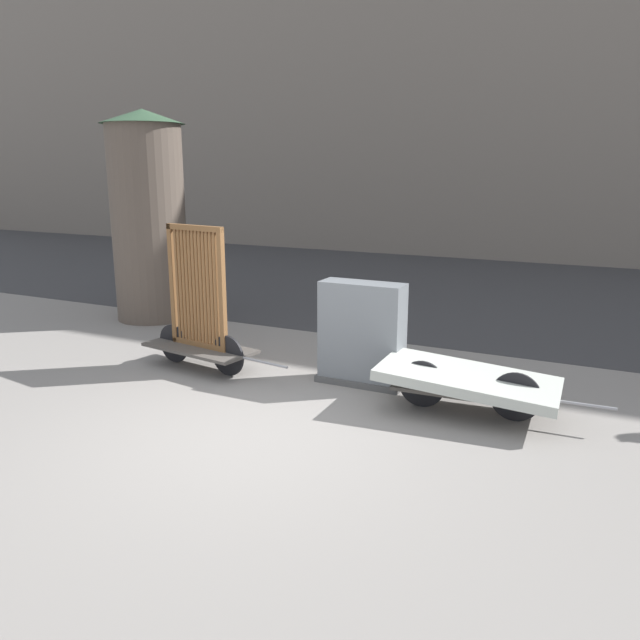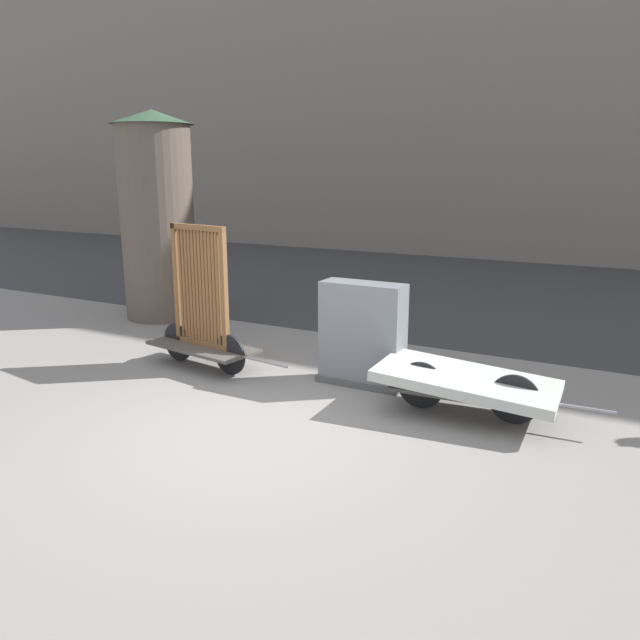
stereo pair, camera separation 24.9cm
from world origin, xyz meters
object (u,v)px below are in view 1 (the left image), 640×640
Objects in this scene: advertising_column at (148,216)px; utility_cabinet at (362,337)px; bike_cart_with_bedframe at (199,319)px; bike_cart_with_mattress at (468,381)px.

utility_cabinet is at bearing -19.04° from advertising_column.
utility_cabinet is (2.15, 0.40, -0.08)m from bike_cart_with_bedframe.
utility_cabinet is at bearing 19.39° from bike_cart_with_bedframe.
bike_cart_with_mattress is (3.57, 0.00, -0.31)m from bike_cart_with_bedframe.
utility_cabinet is (-1.41, 0.40, 0.23)m from bike_cart_with_mattress.
bike_cart_with_bedframe is 0.93× the size of bike_cart_with_mattress.
bike_cart_with_bedframe is at bearing -169.40° from utility_cabinet.
utility_cabinet is at bearing 161.78° from bike_cart_with_mattress.
bike_cart_with_mattress is at bearing 8.81° from bike_cart_with_bedframe.
bike_cart_with_bedframe is 3.43m from advertising_column.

